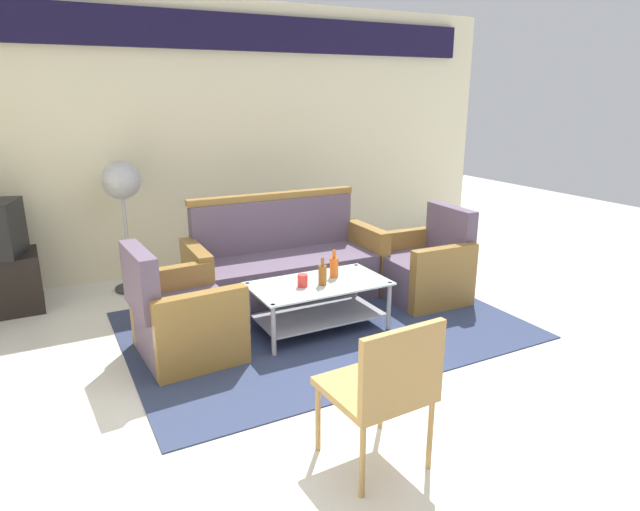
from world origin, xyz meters
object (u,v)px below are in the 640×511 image
couch (285,267)px  pedestal_fan (122,188)px  bottle_brown (323,274)px  coffee_table (319,299)px  bottle_orange (334,267)px  armchair_right (425,269)px  wicker_chair (385,384)px  cup (303,281)px  armchair_left (183,319)px

couch → pedestal_fan: 1.71m
bottle_brown → pedestal_fan: 2.20m
couch → coffee_table: (-0.05, -0.77, -0.04)m
coffee_table → couch: bearing=86.0°
couch → bottle_orange: 0.74m
armchair_right → pedestal_fan: (-2.41, 1.53, 0.73)m
bottle_brown → wicker_chair: bearing=-107.6°
couch → pedestal_fan: (-1.25, 0.94, 0.70)m
coffee_table → bottle_orange: size_ratio=4.74×
bottle_brown → cup: bearing=167.8°
couch → coffee_table: bearing=87.3°
armchair_left → bottle_orange: (1.27, 0.00, 0.21)m
couch → armchair_left: 1.34m
bottle_brown → wicker_chair: (-0.52, -1.63, -0.00)m
couch → bottle_brown: 0.85m
coffee_table → wicker_chair: wicker_chair is taller
armchair_left → bottle_brown: size_ratio=3.76×
armchair_left → coffee_table: 1.09m
pedestal_fan → armchair_left: bearing=-86.5°
wicker_chair → pedestal_fan: bearing=98.8°
bottle_brown → cup: size_ratio=2.26×
armchair_left → pedestal_fan: (-0.10, 1.65, 0.73)m
armchair_left → couch: bearing=118.3°
couch → cup: (-0.21, -0.79, 0.14)m
armchair_right → coffee_table: bearing=100.8°
armchair_right → cup: size_ratio=8.50×
coffee_table → bottle_brown: bearing=-84.3°
armchair_left → wicker_chair: size_ratio=1.01×
coffee_table → wicker_chair: size_ratio=1.31×
wicker_chair → armchair_left: bearing=105.7°
couch → bottle_orange: couch is taller
armchair_left → cup: 0.96m
couch → bottle_orange: (0.12, -0.70, 0.18)m
couch → cup: couch is taller
armchair_left → bottle_brown: 1.12m
armchair_left → coffee_table: armchair_left is taller
armchair_right → bottle_brown: 1.25m
armchair_right → cup: (-1.37, -0.20, 0.17)m
bottle_orange → pedestal_fan: (-1.37, 1.65, 0.51)m
bottle_brown → wicker_chair: wicker_chair is taller
coffee_table → wicker_chair: (-0.51, -1.69, 0.22)m
armchair_right → coffee_table: armchair_right is taller
armchair_right → pedestal_fan: bearing=59.8°
armchair_right → pedestal_fan: pedestal_fan is taller
armchair_left → pedestal_fan: 1.81m
couch → armchair_left: couch is taller
armchair_left → cup: (0.94, -0.08, 0.17)m
pedestal_fan → wicker_chair: pedestal_fan is taller
bottle_orange → wicker_chair: bearing=-111.5°
coffee_table → bottle_orange: bottle_orange is taller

